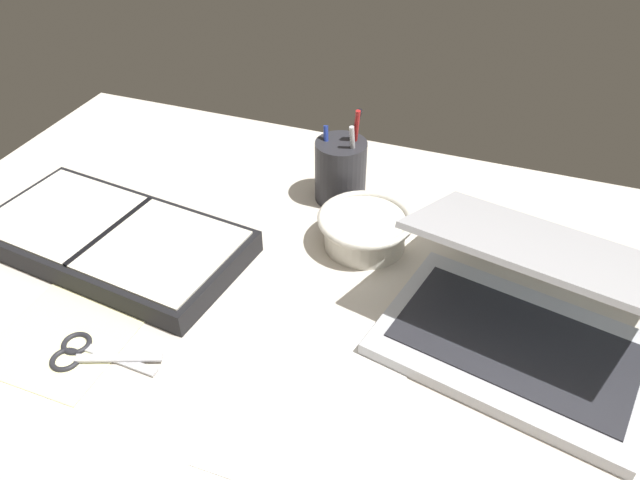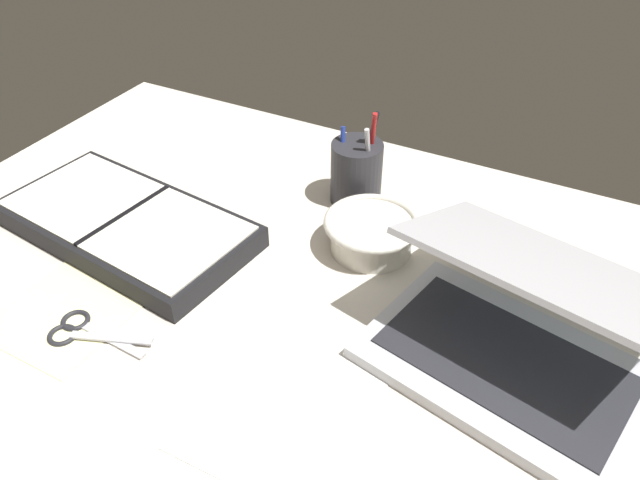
{
  "view_description": "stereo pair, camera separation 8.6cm",
  "coord_description": "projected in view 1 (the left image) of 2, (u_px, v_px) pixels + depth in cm",
  "views": [
    {
      "loc": [
        21.56,
        -55.18,
        62.59
      ],
      "look_at": [
        -2.12,
        8.59,
        9.0
      ],
      "focal_mm": 35.0,
      "sensor_mm": 36.0,
      "label": 1
    },
    {
      "loc": [
        29.46,
        -51.66,
        62.59
      ],
      "look_at": [
        -2.12,
        8.59,
        9.0
      ],
      "focal_mm": 35.0,
      "sensor_mm": 36.0,
      "label": 2
    }
  ],
  "objects": [
    {
      "name": "pen_cup",
      "position": [
        341.0,
        170.0,
        1.04
      ],
      "size": [
        8.56,
        8.56,
        16.36
      ],
      "color": "#28282D",
      "rests_on": "desk_top"
    },
    {
      "name": "planner",
      "position": [
        113.0,
        240.0,
        0.95
      ],
      "size": [
        42.79,
        25.14,
        4.03
      ],
      "rotation": [
        0.0,
        0.0,
        -0.12
      ],
      "color": "black",
      "rests_on": "desk_top"
    },
    {
      "name": "bowl",
      "position": [
        365.0,
        229.0,
        0.95
      ],
      "size": [
        14.7,
        14.7,
        5.47
      ],
      "color": "silver",
      "rests_on": "desk_top"
    },
    {
      "name": "desk_top",
      "position": [
        313.0,
        326.0,
        0.85
      ],
      "size": [
        140.0,
        100.0,
        2.0
      ],
      "primitive_type": "cube",
      "color": "beige",
      "rests_on": "ground"
    },
    {
      "name": "scissors",
      "position": [
        84.0,
        353.0,
        0.79
      ],
      "size": [
        14.2,
        6.88,
        0.8
      ],
      "rotation": [
        0.0,
        0.0,
        0.16
      ],
      "color": "#B7B7BC",
      "rests_on": "desk_top"
    },
    {
      "name": "paper_sheet_beside_planner",
      "position": [
        85.0,
        316.0,
        0.85
      ],
      "size": [
        16.96,
        26.09,
        0.16
      ],
      "primitive_type": "cube",
      "rotation": [
        0.0,
        0.0,
        -0.01
      ],
      "color": "#F4EFB2",
      "rests_on": "desk_top"
    },
    {
      "name": "laptop",
      "position": [
        527.0,
        313.0,
        0.78
      ],
      "size": [
        38.36,
        34.94,
        16.09
      ],
      "rotation": [
        0.0,
        0.0,
        -0.21
      ],
      "color": "#B7B7BC",
      "rests_on": "desk_top"
    },
    {
      "name": "paper_sheet_front",
      "position": [
        316.0,
        393.0,
        0.74
      ],
      "size": [
        19.58,
        27.41,
        0.16
      ],
      "primitive_type": "cube",
      "rotation": [
        0.0,
        0.0,
        0.01
      ],
      "color": "white",
      "rests_on": "desk_top"
    }
  ]
}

